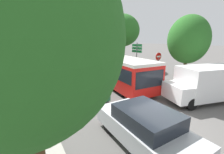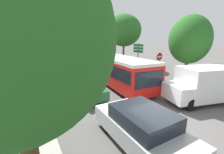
# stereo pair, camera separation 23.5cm
# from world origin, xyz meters

# --- Properties ---
(ground_plane) EXTENTS (200.00, 200.00, 0.00)m
(ground_plane) POSITION_xyz_m (0.00, 0.00, 0.00)
(ground_plane) COLOR #565451
(kerb_strip_left) EXTENTS (3.20, 38.84, 0.14)m
(kerb_strip_left) POSITION_xyz_m (-6.27, 14.42, 0.07)
(kerb_strip_left) COLOR #9E998E
(kerb_strip_left) RESTS_ON ground
(articulated_bus) EXTENTS (4.00, 17.06, 2.51)m
(articulated_bus) POSITION_xyz_m (1.96, 10.50, 1.45)
(articulated_bus) COLOR red
(articulated_bus) RESTS_ON ground
(city_bus_rear) EXTENTS (2.94, 11.33, 2.42)m
(city_bus_rear) POSITION_xyz_m (-1.88, 28.85, 1.40)
(city_bus_rear) COLOR teal
(city_bus_rear) RESTS_ON ground
(queued_car_silver) EXTENTS (1.91, 4.39, 1.52)m
(queued_car_silver) POSITION_xyz_m (-1.91, -0.68, 0.77)
(queued_car_silver) COLOR #B7BABF
(queued_car_silver) RESTS_ON ground
(queued_car_green) EXTENTS (1.70, 3.90, 1.35)m
(queued_car_green) POSITION_xyz_m (-1.88, 5.08, 0.68)
(queued_car_green) COLOR #236638
(queued_car_green) RESTS_ON ground
(queued_car_red) EXTENTS (1.88, 4.32, 1.49)m
(queued_car_red) POSITION_xyz_m (-1.96, 10.97, 0.76)
(queued_car_red) COLOR #B21E19
(queued_car_red) RESTS_ON ground
(queued_car_blue) EXTENTS (1.78, 4.09, 1.41)m
(queued_car_blue) POSITION_xyz_m (-1.89, 16.65, 0.72)
(queued_car_blue) COLOR #284799
(queued_car_blue) RESTS_ON ground
(white_van) EXTENTS (5.34, 3.25, 2.31)m
(white_van) POSITION_xyz_m (4.52, 0.34, 1.24)
(white_van) COLOR white
(white_van) RESTS_ON ground
(traffic_light) EXTENTS (0.37, 0.39, 3.40)m
(traffic_light) POSITION_xyz_m (0.38, 6.73, 2.50)
(traffic_light) COLOR #56595E
(traffic_light) RESTS_ON ground
(no_entry_sign) EXTENTS (0.70, 0.08, 2.82)m
(no_entry_sign) POSITION_xyz_m (5.09, 4.96, 1.88)
(no_entry_sign) COLOR #56595E
(no_entry_sign) RESTS_ON ground
(direction_sign_post) EXTENTS (0.29, 1.39, 3.60)m
(direction_sign_post) POSITION_xyz_m (6.09, 9.05, 2.57)
(direction_sign_post) COLOR #56595E
(direction_sign_post) RESTS_ON ground
(tree_left_near) EXTENTS (4.13, 4.13, 6.12)m
(tree_left_near) POSITION_xyz_m (-5.50, -0.84, 3.88)
(tree_left_near) COLOR #51381E
(tree_left_near) RESTS_ON ground
(tree_left_mid) EXTENTS (4.26, 4.26, 6.25)m
(tree_left_mid) POSITION_xyz_m (-5.55, 9.55, 4.01)
(tree_left_mid) COLOR #51381E
(tree_left_mid) RESTS_ON ground
(tree_left_far) EXTENTS (4.64, 4.64, 7.10)m
(tree_left_far) POSITION_xyz_m (-6.06, 16.69, 4.87)
(tree_left_far) COLOR #51381E
(tree_left_far) RESTS_ON ground
(tree_left_distant) EXTENTS (5.15, 5.15, 8.08)m
(tree_left_distant) POSITION_xyz_m (-6.06, 25.58, 5.16)
(tree_left_distant) COLOR #51381E
(tree_left_distant) RESTS_ON ground
(tree_right_near) EXTENTS (3.41, 3.41, 5.99)m
(tree_right_near) POSITION_xyz_m (7.00, 3.50, 3.84)
(tree_right_near) COLOR #51381E
(tree_right_near) RESTS_ON ground
(tree_right_mid) EXTENTS (4.75, 4.75, 7.32)m
(tree_right_mid) POSITION_xyz_m (7.00, 13.20, 5.03)
(tree_right_mid) COLOR #51381E
(tree_right_mid) RESTS_ON ground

